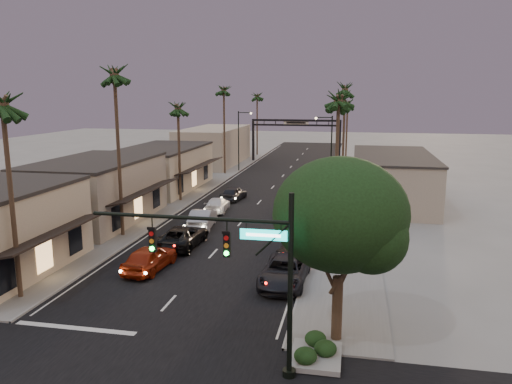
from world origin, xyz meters
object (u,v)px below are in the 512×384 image
at_px(traffic_signal, 244,257).
at_px(oncoming_silver, 203,218).
at_px(palm_lc, 178,104).
at_px(oncoming_red, 150,258).
at_px(palm_far, 257,94).
at_px(palm_rc, 348,101).
at_px(arch, 296,130).
at_px(corner_tree, 342,219).
at_px(palm_ld, 224,87).
at_px(palm_lb, 114,70).
at_px(curbside_black, 298,245).
at_px(streetlight_left, 240,136).
at_px(streetlight_right, 329,147).
at_px(curbside_near, 285,271).
at_px(palm_rb, 345,86).
at_px(palm_la, 1,96).
at_px(palm_ra, 339,95).
at_px(oncoming_pickup, 183,236).

relative_size(traffic_signal, oncoming_silver, 1.66).
relative_size(palm_lc, oncoming_red, 2.44).
xyz_separation_m(palm_far, oncoming_red, (5.14, -63.18, -10.59)).
bearing_deg(palm_rc, arch, 145.11).
height_order(corner_tree, palm_ld, palm_ld).
bearing_deg(arch, oncoming_silver, -93.76).
bearing_deg(palm_lb, curbside_black, -8.92).
xyz_separation_m(streetlight_left, palm_ld, (-1.68, -3.00, 7.09)).
distance_m(streetlight_right, oncoming_red, 32.14).
bearing_deg(curbside_near, palm_lb, 153.27).
xyz_separation_m(palm_ld, palm_far, (0.30, 23.00, -0.97)).
height_order(corner_tree, palm_rb, palm_rb).
bearing_deg(palm_ld, palm_la, -90.00).
bearing_deg(corner_tree, palm_far, 104.14).
height_order(streetlight_right, palm_rc, palm_rc).
bearing_deg(arch, palm_la, -98.03).
xyz_separation_m(corner_tree, palm_far, (-17.78, 70.55, 5.46)).
relative_size(traffic_signal, palm_ra, 0.64).
relative_size(palm_ld, oncoming_pickup, 2.44).
bearing_deg(streetlight_left, arch, 60.03).
distance_m(palm_ra, palm_rc, 40.01).
height_order(arch, palm_ra, palm_ra).
distance_m(palm_rb, oncoming_red, 33.52).
bearing_deg(arch, palm_far, 136.05).
bearing_deg(palm_ra, palm_rc, 90.00).
bearing_deg(arch, palm_ld, -119.83).
bearing_deg(palm_ld, streetlight_right, -32.79).
height_order(palm_rb, oncoming_silver, palm_rb).
height_order(palm_lc, palm_rb, palm_rb).
xyz_separation_m(arch, curbside_near, (5.97, -55.82, -4.73)).
distance_m(traffic_signal, palm_ld, 53.47).
height_order(palm_ra, oncoming_pickup, palm_ra).
distance_m(corner_tree, palm_far, 72.96).
bearing_deg(curbside_near, palm_ld, 111.14).
bearing_deg(palm_la, palm_far, 89.75).
bearing_deg(palm_lb, palm_far, 89.69).
xyz_separation_m(traffic_signal, oncoming_silver, (-8.59, 21.82, -4.24)).
xyz_separation_m(palm_la, oncoming_pickup, (5.80, 11.32, -10.63)).
bearing_deg(palm_ra, palm_far, 107.38).
bearing_deg(streetlight_left, palm_rb, -42.05).
height_order(palm_la, oncoming_red, palm_la).
distance_m(arch, palm_la, 61.88).
distance_m(streetlight_left, palm_lc, 22.65).
distance_m(corner_tree, curbside_black, 13.67).
relative_size(palm_ra, oncoming_pickup, 2.27).
distance_m(palm_ld, oncoming_pickup, 37.03).
bearing_deg(palm_rb, traffic_signal, -94.16).
bearing_deg(streetlight_left, palm_ld, -119.25).
xyz_separation_m(palm_lc, palm_rc, (17.20, 28.00, 0.00)).
distance_m(oncoming_red, oncoming_pickup, 5.51).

